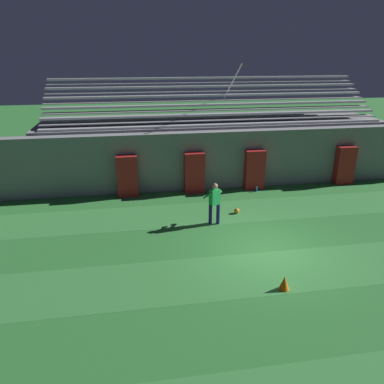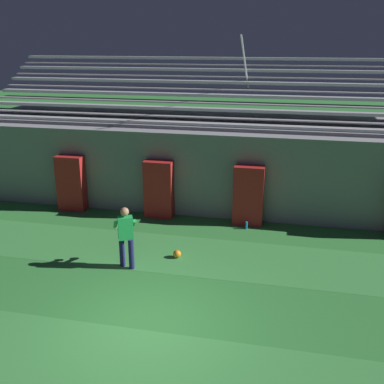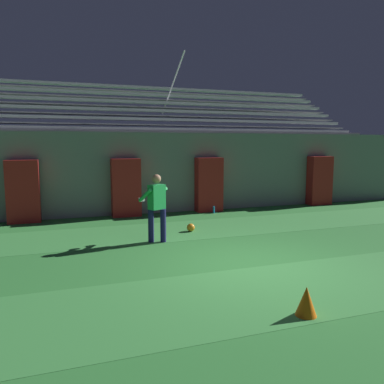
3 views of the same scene
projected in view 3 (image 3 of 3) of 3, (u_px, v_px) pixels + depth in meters
ground_plane at (250, 265)px, 7.43m from camera, size 80.00×80.00×0.00m
turf_stripe_mid at (287, 289)px, 6.20m from camera, size 28.00×2.34×0.01m
turf_stripe_far at (194, 229)px, 10.59m from camera, size 28.00×2.34×0.01m
back_wall at (165, 172)px, 13.35m from camera, size 24.00×0.60×2.80m
padding_pillar_gate_left at (126, 188)px, 12.41m from camera, size 0.95×0.44×1.92m
padding_pillar_gate_right at (209, 185)px, 13.37m from camera, size 0.95×0.44×1.92m
padding_pillar_far_left at (23, 192)px, 11.40m from camera, size 0.95×0.44×1.92m
padding_pillar_far_right at (320, 181)px, 14.91m from camera, size 0.95×0.44×1.92m
bleacher_stand at (148, 165)px, 15.86m from camera, size 18.00×4.75×5.83m
goalkeeper at (156, 204)px, 9.09m from camera, size 0.72×0.68×1.67m
soccer_ball at (191, 228)px, 10.31m from camera, size 0.22×0.22×0.22m
traffic_cone at (306, 301)px, 5.21m from camera, size 0.30×0.30×0.42m
water_bottle at (214, 210)px, 13.06m from camera, size 0.07×0.07×0.24m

